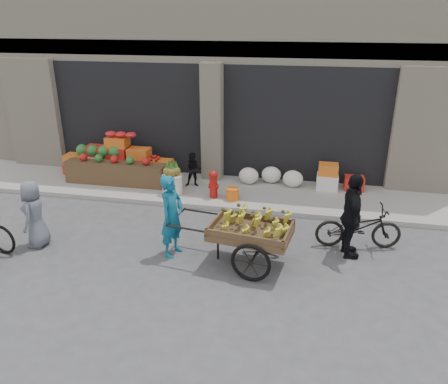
% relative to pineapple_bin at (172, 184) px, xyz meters
% --- Properties ---
extents(ground, '(80.00, 80.00, 0.00)m').
position_rel_pineapple_bin_xyz_m(ground, '(0.75, -3.60, -0.37)').
color(ground, '#424244').
rests_on(ground, ground).
extents(sidewalk, '(18.00, 2.20, 0.12)m').
position_rel_pineapple_bin_xyz_m(sidewalk, '(0.75, 0.50, -0.31)').
color(sidewalk, gray).
rests_on(sidewalk, ground).
extents(building, '(14.00, 6.45, 7.00)m').
position_rel_pineapple_bin_xyz_m(building, '(0.75, 4.43, 3.00)').
color(building, beige).
rests_on(building, ground).
extents(fruit_display, '(3.10, 1.12, 1.24)m').
position_rel_pineapple_bin_xyz_m(fruit_display, '(-1.73, 0.78, 0.30)').
color(fruit_display, red).
rests_on(fruit_display, sidewalk).
extents(pineapple_bin, '(0.52, 0.52, 0.50)m').
position_rel_pineapple_bin_xyz_m(pineapple_bin, '(0.00, 0.00, 0.00)').
color(pineapple_bin, silver).
rests_on(pineapple_bin, sidewalk).
extents(fire_hydrant, '(0.22, 0.22, 0.71)m').
position_rel_pineapple_bin_xyz_m(fire_hydrant, '(1.10, -0.05, 0.13)').
color(fire_hydrant, '#A5140F').
rests_on(fire_hydrant, sidewalk).
extents(orange_bucket, '(0.32, 0.32, 0.30)m').
position_rel_pineapple_bin_xyz_m(orange_bucket, '(1.60, -0.10, -0.10)').
color(orange_bucket, orange).
rests_on(orange_bucket, sidewalk).
extents(right_bay_goods, '(3.35, 0.60, 0.70)m').
position_rel_pineapple_bin_xyz_m(right_bay_goods, '(3.36, 1.10, 0.04)').
color(right_bay_goods, silver).
rests_on(right_bay_goods, sidewalk).
extents(seated_person, '(0.51, 0.43, 0.93)m').
position_rel_pineapple_bin_xyz_m(seated_person, '(0.40, 0.60, 0.21)').
color(seated_person, black).
rests_on(seated_person, sidewalk).
extents(banana_cart, '(2.62, 1.35, 1.05)m').
position_rel_pineapple_bin_xyz_m(banana_cart, '(2.40, -2.86, 0.39)').
color(banana_cart, brown).
rests_on(banana_cart, ground).
extents(vendor_woman, '(0.54, 0.69, 1.66)m').
position_rel_pineapple_bin_xyz_m(vendor_woman, '(0.89, -2.76, 0.46)').
color(vendor_woman, '#105A7C').
rests_on(vendor_woman, ground).
extents(vendor_grey, '(0.55, 0.75, 1.41)m').
position_rel_pineapple_bin_xyz_m(vendor_grey, '(-1.94, -2.97, 0.33)').
color(vendor_grey, slate).
rests_on(vendor_grey, ground).
extents(bicycle, '(1.78, 0.83, 0.90)m').
position_rel_pineapple_bin_xyz_m(bicycle, '(4.49, -1.74, 0.08)').
color(bicycle, black).
rests_on(bicycle, ground).
extents(cyclist, '(0.55, 1.05, 1.71)m').
position_rel_pineapple_bin_xyz_m(cyclist, '(4.29, -2.14, 0.48)').
color(cyclist, black).
rests_on(cyclist, ground).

